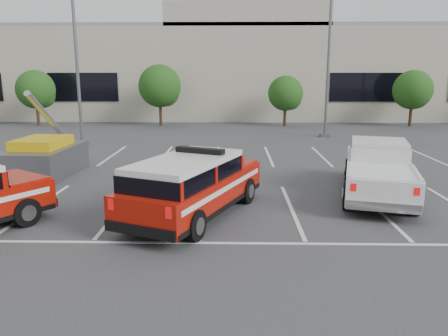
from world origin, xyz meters
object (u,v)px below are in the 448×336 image
object	(u,v)px
light_pole_mid	(329,57)
fire_chief_suv	(193,190)
tree_left	(37,91)
light_pole_left	(76,55)
tree_mid_left	(161,88)
convention_building	(227,67)
tree_right	(414,91)
white_pickup	(378,174)
utility_rig	(39,159)
tree_mid_right	(287,95)

from	to	relation	value
light_pole_mid	fire_chief_suv	size ratio (longest dim) A/B	1.69
light_pole_mid	tree_left	bearing A→B (deg)	164.57
light_pole_left	tree_mid_left	bearing A→B (deg)	72.90
convention_building	light_pole_left	size ratio (longest dim) A/B	5.86
tree_right	light_pole_left	xyz separation A→B (m)	(-23.09, -10.05, 2.41)
light_pole_mid	white_pickup	world-z (taller)	light_pole_mid
tree_left	white_pickup	size ratio (longest dim) A/B	0.69
light_pole_left	light_pole_mid	bearing A→B (deg)	14.93
tree_left	light_pole_mid	size ratio (longest dim) A/B	0.43
light_pole_mid	fire_chief_suv	xyz separation A→B (m)	(-7.33, -16.74, -4.37)
light_pole_left	utility_rig	bearing A→B (deg)	-83.83
white_pickup	tree_mid_right	bearing A→B (deg)	107.17
tree_mid_right	tree_right	bearing A→B (deg)	0.00
tree_right	utility_rig	size ratio (longest dim) A/B	1.04
light_pole_left	light_pole_mid	distance (m)	15.52
tree_mid_right	light_pole_mid	distance (m)	6.88
tree_right	utility_rig	world-z (taller)	tree_right
tree_mid_left	tree_left	bearing A→B (deg)	-180.00
convention_building	fire_chief_suv	size ratio (longest dim) A/B	9.93
tree_left	tree_mid_right	xyz separation A→B (m)	(20.00, -0.00, -0.27)
convention_building	fire_chief_suv	bearing A→B (deg)	-90.89
tree_right	tree_mid_right	bearing A→B (deg)	-180.00
light_pole_left	fire_chief_suv	xyz separation A→B (m)	(7.67, -12.74, -4.37)
tree_left	tree_mid_left	size ratio (longest dim) A/B	0.91
tree_mid_left	white_pickup	world-z (taller)	tree_mid_left
convention_building	light_pole_left	xyz separation A→B (m)	(-8.18, -19.86, 0.47)
tree_right	light_pole_left	bearing A→B (deg)	-156.49
tree_mid_left	tree_right	bearing A→B (deg)	-0.00
fire_chief_suv	utility_rig	distance (m)	8.58
light_pole_mid	light_pole_left	bearing A→B (deg)	-165.07
tree_left	tree_mid_right	size ratio (longest dim) A/B	1.11
light_pole_mid	tree_right	bearing A→B (deg)	36.77
fire_chief_suv	white_pickup	xyz separation A→B (m)	(6.22, 2.45, -0.07)
tree_mid_left	tree_mid_right	distance (m)	10.01
convention_building	light_pole_left	world-z (taller)	convention_building
fire_chief_suv	utility_rig	xyz separation A→B (m)	(-6.85, 5.16, -0.11)
tree_mid_left	tree_mid_right	world-z (taller)	tree_mid_left
light_pole_left	utility_rig	distance (m)	8.85
tree_mid_left	light_pole_mid	bearing A→B (deg)	-26.92
white_pickup	light_pole_left	bearing A→B (deg)	158.38
tree_right	utility_rig	xyz separation A→B (m)	(-22.27, -17.63, -2.07)
tree_right	light_pole_left	size ratio (longest dim) A/B	0.43
fire_chief_suv	tree_mid_right	bearing A→B (deg)	99.65
convention_building	tree_mid_right	size ratio (longest dim) A/B	15.04
tree_left	light_pole_left	distance (m)	12.43
tree_mid_left	light_pole_mid	xyz separation A→B (m)	(11.91, -6.05, 2.14)
tree_mid_left	tree_right	xyz separation A→B (m)	(20.00, -0.00, -0.27)
tree_mid_right	fire_chief_suv	world-z (taller)	tree_mid_right
tree_mid_right	tree_mid_left	bearing A→B (deg)	180.00
convention_building	tree_right	world-z (taller)	convention_building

